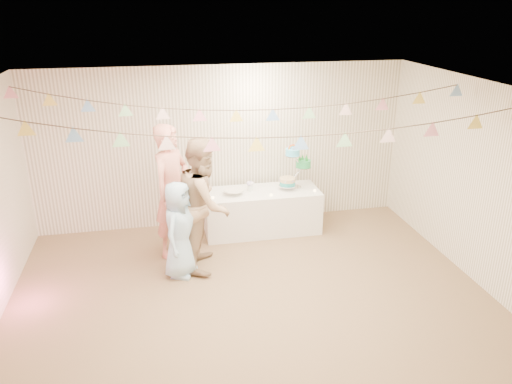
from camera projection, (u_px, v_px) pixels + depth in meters
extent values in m
plane|color=brown|center=(253.00, 302.00, 6.23)|extent=(6.00, 6.00, 0.00)
plane|color=white|center=(253.00, 93.00, 5.28)|extent=(6.00, 6.00, 0.00)
plane|color=white|center=(223.00, 147.00, 8.04)|extent=(6.00, 6.00, 0.00)
plane|color=white|center=(323.00, 342.00, 3.47)|extent=(6.00, 6.00, 0.00)
plane|color=white|center=(485.00, 187.00, 6.32)|extent=(5.00, 5.00, 0.00)
cube|color=white|center=(262.00, 211.00, 8.02)|extent=(1.83, 0.73, 0.69)
cylinder|color=white|center=(234.00, 190.00, 7.74)|extent=(0.31, 0.31, 0.02)
imported|color=#DE8674|center=(172.00, 191.00, 7.08)|extent=(0.81, 0.85, 1.95)
imported|color=tan|center=(204.00, 203.00, 6.79)|extent=(0.87, 1.03, 1.85)
imported|color=#A6CDEB|center=(179.00, 230.00, 6.62)|extent=(0.68, 0.78, 1.34)
cylinder|color=#FFD88C|center=(213.00, 197.00, 7.60)|extent=(0.04, 0.04, 0.03)
cylinder|color=#FFD88C|center=(238.00, 188.00, 7.99)|extent=(0.04, 0.04, 0.03)
cylinder|color=#FFD88C|center=(271.00, 195.00, 7.71)|extent=(0.04, 0.04, 0.03)
cylinder|color=#FFD88C|center=(280.00, 184.00, 8.16)|extent=(0.04, 0.04, 0.03)
cylinder|color=#FFD88C|center=(315.00, 190.00, 7.88)|extent=(0.04, 0.04, 0.03)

